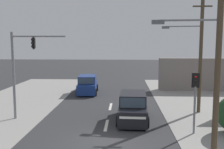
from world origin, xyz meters
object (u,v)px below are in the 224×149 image
object	(u,v)px
utility_pole_foreground_right	(215,56)
utility_pole_midground_right	(199,48)
suv_receding_far	(133,108)
traffic_signal_mast	(21,64)
pedestal_signal_right_kerb	(195,93)
suv_kerbside_parked	(88,85)

from	to	relation	value
utility_pole_foreground_right	utility_pole_midground_right	size ratio (longest dim) A/B	0.96
utility_pole_midground_right	suv_receding_far	distance (m)	6.76
traffic_signal_mast	suv_receding_far	size ratio (longest dim) A/B	1.30
utility_pole_midground_right	pedestal_signal_right_kerb	size ratio (longest dim) A/B	2.53
utility_pole_foreground_right	suv_kerbside_parked	distance (m)	17.69
utility_pole_midground_right	suv_receding_far	size ratio (longest dim) A/B	1.96
utility_pole_foreground_right	utility_pole_midground_right	world-z (taller)	utility_pole_midground_right
suv_receding_far	utility_pole_midground_right	bearing A→B (deg)	25.79
utility_pole_foreground_right	pedestal_signal_right_kerb	distance (m)	4.10
suv_receding_far	traffic_signal_mast	bearing A→B (deg)	179.22
utility_pole_foreground_right	utility_pole_midground_right	bearing A→B (deg)	78.99
suv_receding_far	suv_kerbside_parked	bearing A→B (deg)	114.94
pedestal_signal_right_kerb	suv_receding_far	distance (m)	4.52
traffic_signal_mast	suv_kerbside_parked	xyz separation A→B (m)	(3.20, 9.46, -2.95)
pedestal_signal_right_kerb	suv_kerbside_parked	world-z (taller)	pedestal_signal_right_kerb
utility_pole_midground_right	suv_kerbside_parked	size ratio (longest dim) A/B	1.95
utility_pole_foreground_right	utility_pole_midground_right	distance (m)	8.41
utility_pole_midground_right	utility_pole_foreground_right	bearing A→B (deg)	-101.01
utility_pole_midground_right	pedestal_signal_right_kerb	distance (m)	5.61
utility_pole_foreground_right	traffic_signal_mast	world-z (taller)	utility_pole_foreground_right
utility_pole_foreground_right	suv_kerbside_parked	size ratio (longest dim) A/B	1.87
pedestal_signal_right_kerb	suv_receding_far	bearing A→B (deg)	144.74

